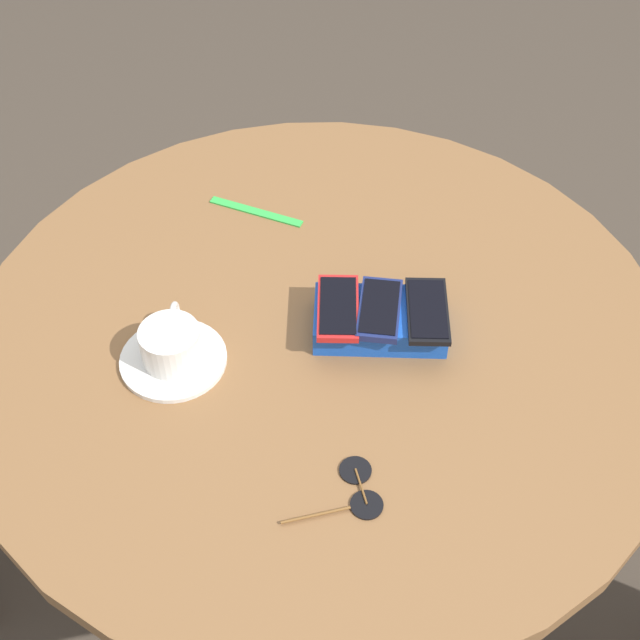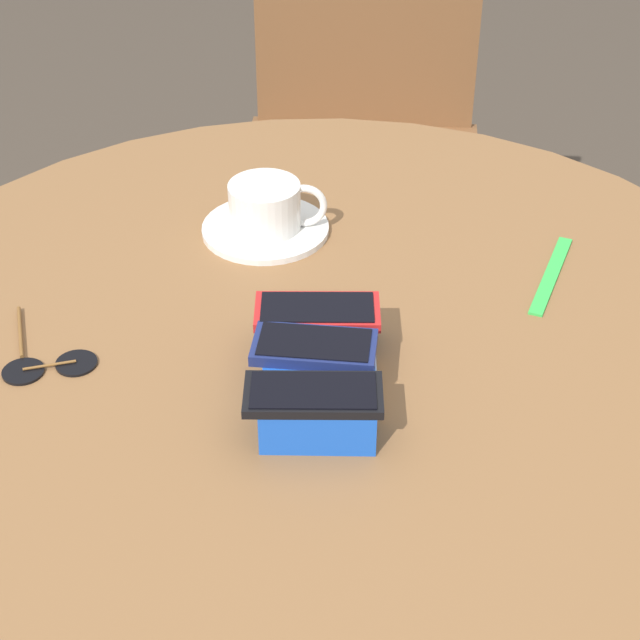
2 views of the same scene
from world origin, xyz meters
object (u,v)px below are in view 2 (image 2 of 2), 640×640
object	(u,v)px
phone_box	(320,371)
saucer	(265,229)
phone_red	(317,311)
lanyard_strap	(551,275)
chair_far_side	(361,149)
round_table	(320,406)
coffee_cup	(267,205)
phone_black	(313,394)
phone_navy	(314,347)
sunglasses	(47,363)

from	to	relation	value
phone_box	saucer	world-z (taller)	phone_box
phone_red	saucer	bearing A→B (deg)	7.29
phone_red	lanyard_strap	world-z (taller)	phone_red
saucer	lanyard_strap	bearing A→B (deg)	-114.20
lanyard_strap	chair_far_side	distance (m)	0.89
lanyard_strap	phone_red	bearing A→B (deg)	109.74
phone_box	phone_red	xyz separation A→B (m)	(0.06, -0.01, 0.03)
round_table	coffee_cup	world-z (taller)	coffee_cup
phone_black	saucer	bearing A→B (deg)	1.58
phone_box	phone_navy	distance (m)	0.03
phone_box	phone_red	bearing A→B (deg)	-5.47
phone_red	chair_far_side	bearing A→B (deg)	-12.55
phone_box	sunglasses	bearing A→B (deg)	74.51
phone_box	sunglasses	xyz separation A→B (m)	(0.08, 0.28, -0.02)
round_table	phone_black	world-z (taller)	phone_black
round_table	chair_far_side	bearing A→B (deg)	-12.51
round_table	phone_box	xyz separation A→B (m)	(-0.09, 0.01, 0.12)
lanyard_strap	sunglasses	bearing A→B (deg)	98.98
phone_box	chair_far_side	size ratio (longest dim) A/B	0.23
phone_red	lanyard_strap	bearing A→B (deg)	-70.26
phone_navy	phone_red	world-z (taller)	phone_navy
phone_box	lanyard_strap	bearing A→B (deg)	-60.51
saucer	coffee_cup	xyz separation A→B (m)	(-0.00, -0.00, 0.03)
chair_far_side	phone_navy	bearing A→B (deg)	167.58
sunglasses	chair_far_side	bearing A→B (deg)	-27.80
phone_navy	sunglasses	world-z (taller)	phone_navy
phone_navy	sunglasses	bearing A→B (deg)	74.80
coffee_cup	chair_far_side	world-z (taller)	chair_far_side
phone_red	lanyard_strap	size ratio (longest dim) A/B	0.79
round_table	coffee_cup	xyz separation A→B (m)	(0.22, 0.04, 0.14)
phone_black	saucer	world-z (taller)	phone_black
sunglasses	saucer	bearing A→B (deg)	-46.91
phone_box	sunglasses	world-z (taller)	phone_box
round_table	lanyard_strap	distance (m)	0.31
saucer	lanyard_strap	size ratio (longest dim) A/B	0.92
phone_navy	saucer	bearing A→B (deg)	3.84
lanyard_strap	chair_far_side	size ratio (longest dim) A/B	0.19
phone_navy	lanyard_strap	size ratio (longest dim) A/B	0.78
phone_box	coffee_cup	distance (m)	0.31
phone_black	lanyard_strap	world-z (taller)	phone_black
lanyard_strap	phone_box	bearing A→B (deg)	119.49
phone_box	phone_red	world-z (taller)	phone_red
chair_far_side	lanyard_strap	bearing A→B (deg)	-174.76
round_table	coffee_cup	distance (m)	0.26
saucer	chair_far_side	distance (m)	0.78
saucer	sunglasses	xyz separation A→B (m)	(-0.23, 0.25, -0.00)
saucer	round_table	bearing A→B (deg)	-170.25
coffee_cup	sunglasses	xyz separation A→B (m)	(-0.23, 0.25, -0.04)
round_table	phone_box	size ratio (longest dim) A/B	5.08
phone_navy	phone_black	bearing A→B (deg)	171.66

